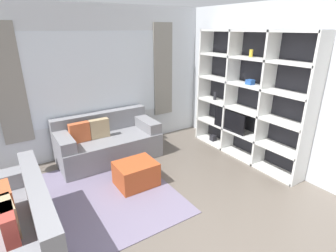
% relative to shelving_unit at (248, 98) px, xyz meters
% --- Properties ---
extents(wall_back, '(5.74, 0.11, 2.70)m').
position_rel_shelving_unit_xyz_m(wall_back, '(-2.13, 1.76, 0.24)').
color(wall_back, silver).
rests_on(wall_back, ground_plane).
extents(wall_right, '(0.07, 4.59, 2.70)m').
position_rel_shelving_unit_xyz_m(wall_right, '(0.18, 0.04, 0.23)').
color(wall_right, silver).
rests_on(wall_right, ground_plane).
extents(area_rug, '(2.18, 2.21, 0.01)m').
position_rel_shelving_unit_xyz_m(area_rug, '(-2.84, 0.22, -1.11)').
color(area_rug, slate).
rests_on(area_rug, ground_plane).
extents(shelving_unit, '(0.36, 2.33, 2.27)m').
position_rel_shelving_unit_xyz_m(shelving_unit, '(0.00, 0.00, 0.00)').
color(shelving_unit, '#232328').
rests_on(shelving_unit, ground_plane).
extents(couch_main, '(1.79, 0.87, 0.81)m').
position_rel_shelving_unit_xyz_m(couch_main, '(-2.19, 1.29, -0.80)').
color(couch_main, gray).
rests_on(couch_main, ground_plane).
extents(couch_side, '(0.87, 1.76, 0.81)m').
position_rel_shelving_unit_xyz_m(couch_side, '(-3.85, -0.36, -0.80)').
color(couch_side, gray).
rests_on(couch_side, ground_plane).
extents(ottoman, '(0.60, 0.49, 0.38)m').
position_rel_shelving_unit_xyz_m(ottoman, '(-2.17, 0.20, -0.93)').
color(ottoman, '#B74C23').
rests_on(ottoman, ground_plane).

